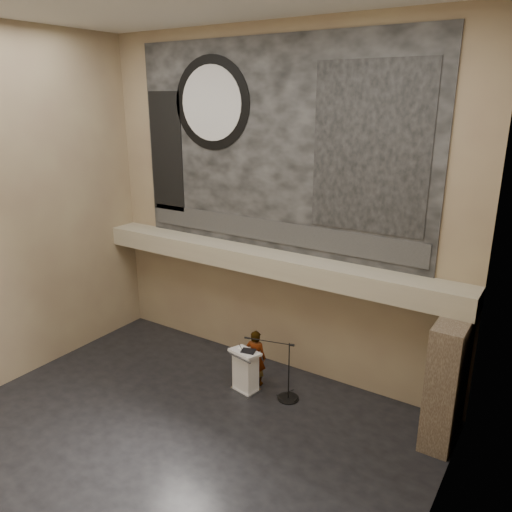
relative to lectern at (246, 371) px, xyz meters
The scene contains 19 objects.
floor 2.44m from the lectern, 95.81° to the right, with size 10.00×10.00×0.00m, color black.
wall_back 4.05m from the lectern, 98.37° to the left, with size 10.00×0.02×8.50m, color #7D654F.
wall_left 6.84m from the lectern, 155.71° to the right, with size 0.02×8.00×8.50m, color #7D654F.
wall_right 6.47m from the lectern, 26.42° to the right, with size 0.02×8.00×8.50m, color #7D654F.
soffit 2.71m from the lectern, 101.02° to the left, with size 10.00×0.80×0.50m, color #9E947A.
sprinkler_left 3.05m from the lectern, 147.23° to the left, with size 0.04×0.04×0.06m, color #B2893D.
sprinkler_right 2.94m from the lectern, 35.53° to the left, with size 0.04×0.04×0.06m, color #B2893D.
banner 5.40m from the lectern, 98.52° to the left, with size 8.00×0.05×5.00m, color black.
banner_text_strip 3.48m from the lectern, 98.74° to the left, with size 7.76×0.02×0.55m, color #2C2C2C.
banner_clock_rim 6.66m from the lectern, 142.52° to the left, with size 2.30×2.30×0.02m, color black.
banner_clock_face 6.66m from the lectern, 142.87° to the left, with size 1.84×1.84×0.02m, color silver.
banner_building_print 5.89m from the lectern, 35.93° to the left, with size 2.60×0.02×3.60m, color black.
banner_brick_print 6.26m from the lectern, 156.74° to the left, with size 1.10×0.02×3.20m, color black.
stone_pier 4.55m from the lectern, 10.09° to the left, with size 0.60×1.40×2.70m, color #45372A.
lectern is the anchor object (origin of this frame).
binder 0.57m from the lectern, ahead, with size 0.32×0.26×0.04m, color black.
papers 0.56m from the lectern, behind, with size 0.20×0.28×0.01m, color white.
speaker_person 0.45m from the lectern, 88.01° to the left, with size 0.53×0.35×1.45m, color white.
mic_stand 1.09m from the lectern, 15.35° to the left, with size 1.32×0.53×1.47m.
Camera 1 is at (6.22, -6.39, 6.85)m, focal length 35.00 mm.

